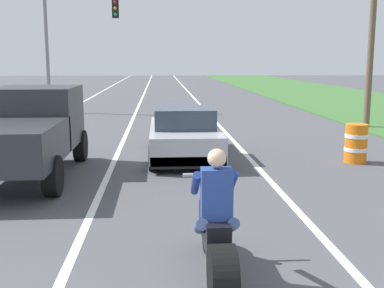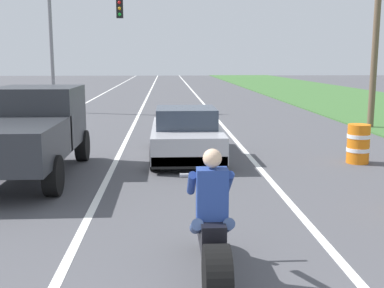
{
  "view_description": "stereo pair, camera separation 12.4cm",
  "coord_description": "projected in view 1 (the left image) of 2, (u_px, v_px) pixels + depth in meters",
  "views": [
    {
      "loc": [
        -0.6,
        -2.34,
        2.62
      ],
      "look_at": [
        0.02,
        6.9,
        1.0
      ],
      "focal_mm": 45.21,
      "sensor_mm": 36.0,
      "label": 1
    },
    {
      "loc": [
        -0.48,
        -2.35,
        2.62
      ],
      "look_at": [
        0.02,
        6.9,
        1.0
      ],
      "focal_mm": 45.21,
      "sensor_mm": 36.0,
      "label": 2
    }
  ],
  "objects": [
    {
      "name": "lane_stripe_left_solid",
      "position": [
        55.0,
        118.0,
        22.09
      ],
      "size": [
        0.14,
        120.0,
        0.01
      ],
      "primitive_type": "cube",
      "color": "white",
      "rests_on": "ground"
    },
    {
      "name": "sports_car_silver",
      "position": [
        184.0,
        134.0,
        13.03
      ],
      "size": [
        1.84,
        4.3,
        1.37
      ],
      "color": "#B7B7BC",
      "rests_on": "ground"
    },
    {
      "name": "motorcycle_with_rider",
      "position": [
        216.0,
        235.0,
        5.66
      ],
      "size": [
        0.7,
        2.21,
        1.62
      ],
      "color": "black",
      "rests_on": "ground"
    },
    {
      "name": "lane_stripe_right_solid",
      "position": [
        211.0,
        117.0,
        22.57
      ],
      "size": [
        0.14,
        120.0,
        0.01
      ],
      "primitive_type": "cube",
      "color": "white",
      "rests_on": "ground"
    },
    {
      "name": "construction_barrel_mid",
      "position": [
        356.0,
        143.0,
        12.39
      ],
      "size": [
        0.58,
        0.58,
        1.0
      ],
      "color": "orange",
      "rests_on": "ground"
    },
    {
      "name": "pickup_truck_left_lane_dark_grey",
      "position": [
        27.0,
        129.0,
        10.75
      ],
      "size": [
        2.02,
        4.8,
        1.98
      ],
      "color": "#2D3035",
      "rests_on": "ground"
    },
    {
      "name": "lane_stripe_centre_dashed",
      "position": [
        134.0,
        117.0,
        22.33
      ],
      "size": [
        0.14,
        120.0,
        0.01
      ],
      "primitive_type": "cube",
      "color": "white",
      "rests_on": "ground"
    },
    {
      "name": "traffic_light_mast_near",
      "position": [
        70.0,
        32.0,
        23.77
      ],
      "size": [
        3.9,
        0.34,
        6.0
      ],
      "color": "gray",
      "rests_on": "ground"
    },
    {
      "name": "utility_pole_roadside",
      "position": [
        372.0,
        29.0,
        18.12
      ],
      "size": [
        0.24,
        0.24,
        7.49
      ],
      "primitive_type": "cylinder",
      "color": "brown",
      "rests_on": "ground"
    }
  ]
}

